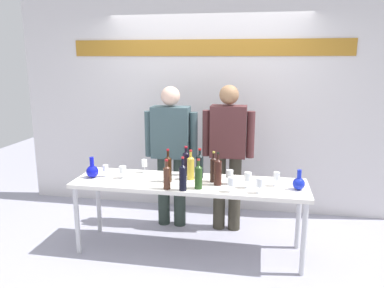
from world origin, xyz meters
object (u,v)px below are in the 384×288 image
object	(u,v)px
presenter_right	(228,149)
wine_bottle_0	(198,176)
decanter_blue_left	(92,171)
wine_glass_left_1	(105,168)
wine_glass_right_3	(248,177)
wine_bottle_4	(214,169)
wine_glass_right_2	(231,182)
wine_bottle_3	(167,176)
wine_bottle_8	(183,177)
presenter_left	(171,147)
wine_bottle_5	(186,162)
decanter_blue_right	(299,183)
wine_glass_left_0	(144,163)
wine_bottle_1	(200,165)
wine_bottle_6	(168,168)
wine_glass_right_1	(230,174)
wine_glass_left_2	(123,170)
display_table	(189,187)
wine_glass_right_0	(277,176)
wine_bottle_7	(191,167)
wine_bottle_2	(218,171)

from	to	relation	value
presenter_right	wine_bottle_0	distance (m)	0.82
decanter_blue_left	wine_glass_left_1	size ratio (longest dim) A/B	1.70
wine_glass_right_3	wine_bottle_4	bearing A→B (deg)	159.89
wine_bottle_0	wine_glass_right_2	xyz separation A→B (m)	(0.31, -0.04, -0.02)
wine_bottle_3	wine_bottle_8	xyz separation A→B (m)	(0.16, -0.01, 0.01)
presenter_left	wine_bottle_5	xyz separation A→B (m)	(0.26, -0.39, -0.06)
decanter_blue_right	wine_glass_left_0	distance (m)	1.62
wine_glass_left_1	wine_bottle_1	bearing A→B (deg)	8.74
wine_bottle_5	wine_glass_right_2	bearing A→B (deg)	-40.28
wine_glass_left_1	wine_bottle_6	bearing A→B (deg)	-2.94
wine_bottle_1	wine_glass_right_1	bearing A→B (deg)	-25.61
decanter_blue_right	wine_bottle_4	distance (m)	0.83
wine_glass_right_1	wine_glass_left_0	bearing A→B (deg)	166.16
wine_bottle_3	wine_glass_left_2	distance (m)	0.58
wine_bottle_6	decanter_blue_right	bearing A→B (deg)	-0.35
display_table	wine_glass_right_1	world-z (taller)	wine_glass_right_1
presenter_left	presenter_right	world-z (taller)	presenter_right
wine_bottle_6	wine_glass_left_0	distance (m)	0.42
presenter_left	wine_glass_right_0	size ratio (longest dim) A/B	11.83
wine_glass_right_0	wine_bottle_6	bearing A→B (deg)	-176.86
wine_bottle_7	wine_bottle_0	bearing A→B (deg)	-64.48
presenter_right	display_table	bearing A→B (deg)	-118.67
wine_glass_left_2	wine_bottle_8	bearing A→B (deg)	-19.70
wine_bottle_0	wine_bottle_3	xyz separation A→B (m)	(-0.29, -0.06, 0.00)
wine_bottle_5	wine_bottle_6	size ratio (longest dim) A/B	0.93
wine_bottle_4	wine_bottle_5	xyz separation A→B (m)	(-0.31, 0.17, 0.00)
presenter_left	presenter_right	distance (m)	0.66
wine_glass_right_1	decanter_blue_left	bearing A→B (deg)	-178.50
wine_bottle_0	wine_bottle_2	distance (m)	0.22
wine_bottle_3	decanter_blue_left	bearing A→B (deg)	166.53
wine_bottle_4	wine_glass_right_2	xyz separation A→B (m)	(0.20, -0.27, -0.04)
presenter_left	display_table	bearing A→B (deg)	-61.33
wine_bottle_0	wine_bottle_1	xyz separation A→B (m)	(-0.04, 0.33, 0.01)
wine_bottle_7	wine_glass_right_1	distance (m)	0.41
wine_bottle_4	wine_glass_right_2	distance (m)	0.33
presenter_left	wine_glass_right_3	distance (m)	1.15
wine_bottle_5	wine_glass_right_2	xyz separation A→B (m)	(0.51, -0.43, -0.04)
wine_bottle_3	wine_bottle_7	distance (m)	0.36
decanter_blue_right	wine_glass_left_0	bearing A→B (deg)	170.43
presenter_right	wine_bottle_4	bearing A→B (deg)	-99.23
wine_bottle_3	wine_glass_right_0	size ratio (longest dim) A/B	2.06
display_table	wine_bottle_3	xyz separation A→B (m)	(-0.17, -0.25, 0.19)
presenter_left	wine_bottle_2	xyz separation A→B (m)	(0.62, -0.65, -0.06)
decanter_blue_right	wine_bottle_7	size ratio (longest dim) A/B	0.62
wine_bottle_0	wine_bottle_7	xyz separation A→B (m)	(-0.12, 0.26, 0.01)
wine_bottle_1	wine_bottle_4	size ratio (longest dim) A/B	0.99
decanter_blue_right	wine_glass_right_0	size ratio (longest dim) A/B	1.38
wine_bottle_5	wine_bottle_6	distance (m)	0.28
presenter_right	wine_bottle_8	size ratio (longest dim) A/B	5.20
wine_glass_right_0	presenter_right	bearing A→B (deg)	131.97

